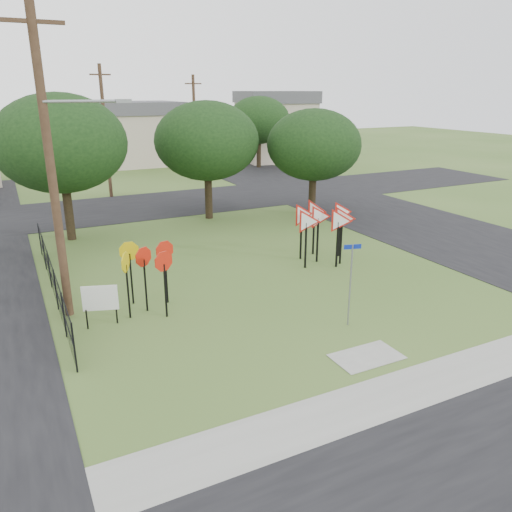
{
  "coord_description": "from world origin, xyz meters",
  "views": [
    {
      "loc": [
        -8.58,
        -12.35,
        7.34
      ],
      "look_at": [
        -0.87,
        3.0,
        1.6
      ],
      "focal_mm": 35.0,
      "sensor_mm": 36.0,
      "label": 1
    }
  ],
  "objects_px": {
    "yield_sign_cluster": "(323,219)",
    "street_name_sign": "(351,279)",
    "info_board": "(100,299)",
    "stop_sign_cluster": "(146,263)"
  },
  "relations": [
    {
      "from": "stop_sign_cluster",
      "to": "yield_sign_cluster",
      "type": "xyz_separation_m",
      "value": [
        8.34,
        1.69,
        0.19
      ]
    },
    {
      "from": "yield_sign_cluster",
      "to": "info_board",
      "type": "bearing_deg",
      "value": -167.41
    },
    {
      "from": "yield_sign_cluster",
      "to": "info_board",
      "type": "distance_m",
      "value": 10.33
    },
    {
      "from": "yield_sign_cluster",
      "to": "street_name_sign",
      "type": "bearing_deg",
      "value": -116.05
    },
    {
      "from": "stop_sign_cluster",
      "to": "info_board",
      "type": "height_order",
      "value": "stop_sign_cluster"
    },
    {
      "from": "street_name_sign",
      "to": "stop_sign_cluster",
      "type": "relative_size",
      "value": 1.18
    },
    {
      "from": "street_name_sign",
      "to": "info_board",
      "type": "distance_m",
      "value": 8.06
    },
    {
      "from": "yield_sign_cluster",
      "to": "info_board",
      "type": "height_order",
      "value": "yield_sign_cluster"
    },
    {
      "from": "street_name_sign",
      "to": "stop_sign_cluster",
      "type": "xyz_separation_m",
      "value": [
        -5.52,
        4.08,
        0.15
      ]
    },
    {
      "from": "street_name_sign",
      "to": "info_board",
      "type": "xyz_separation_m",
      "value": [
        -7.22,
        3.53,
        -0.66
      ]
    }
  ]
}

